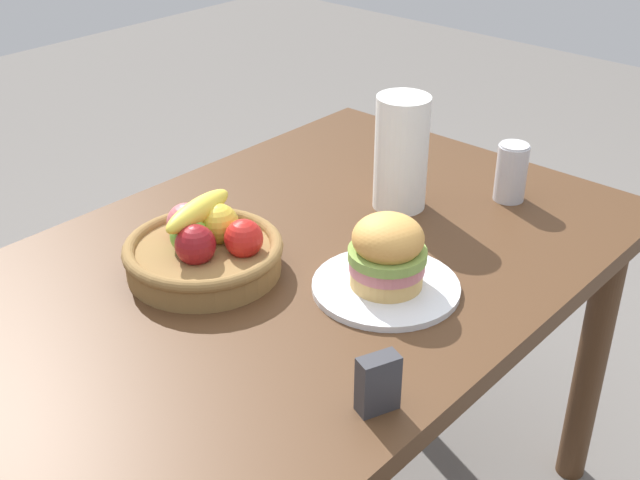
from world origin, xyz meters
name	(u,v)px	position (x,y,z in m)	size (l,w,h in m)	color
dining_table	(292,306)	(0.00, 0.00, 0.65)	(1.40, 0.90, 0.75)	#4C301C
plate	(386,287)	(0.04, -0.19, 0.76)	(0.26, 0.26, 0.01)	white
sandwich	(387,252)	(0.04, -0.19, 0.83)	(0.14, 0.14, 0.13)	#DBAD60
soda_can	(511,172)	(0.50, -0.17, 0.81)	(0.07, 0.07, 0.13)	silver
fruit_basket	(204,248)	(-0.13, 0.09, 0.80)	(0.29, 0.29, 0.14)	olive
paper_towel_roll	(401,153)	(0.32, -0.01, 0.87)	(0.11, 0.11, 0.24)	white
napkin_holder	(378,384)	(-0.22, -0.37, 0.80)	(0.06, 0.03, 0.09)	#333338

